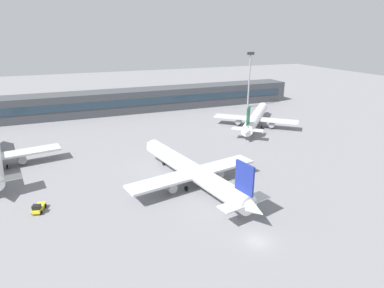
# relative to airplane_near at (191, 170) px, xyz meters

# --- Properties ---
(ground_plane) EXTENTS (400.00, 400.00, 0.00)m
(ground_plane) POSITION_rel_airplane_near_xyz_m (2.28, 16.64, -3.31)
(ground_plane) COLOR gray
(terminal_building) EXTENTS (144.51, 12.13, 9.00)m
(terminal_building) POSITION_rel_airplane_near_xyz_m (2.28, 72.86, 1.20)
(terminal_building) COLOR #3F4247
(terminal_building) RESTS_ON ground_plane
(airplane_near) EXTENTS (30.76, 43.54, 10.84)m
(airplane_near) POSITION_rel_airplane_near_xyz_m (0.00, 0.00, 0.00)
(airplane_near) COLOR white
(airplane_near) RESTS_ON ground_plane
(airplane_far) EXTENTS (30.50, 33.43, 10.36)m
(airplane_far) POSITION_rel_airplane_near_xyz_m (38.33, 34.35, -0.15)
(airplane_far) COLOR white
(airplane_far) RESTS_ON ground_plane
(baggage_tug_yellow) EXTENTS (2.62, 3.88, 1.75)m
(baggage_tug_yellow) POSITION_rel_airplane_near_xyz_m (-30.84, -0.41, -2.51)
(baggage_tug_yellow) COLOR yellow
(baggage_tug_yellow) RESTS_ON ground_plane
(floodlight_tower_west) EXTENTS (3.20, 0.80, 23.71)m
(floodlight_tower_west) POSITION_rel_airplane_near_xyz_m (51.24, 61.19, 10.53)
(floodlight_tower_west) COLOR gray
(floodlight_tower_west) RESTS_ON ground_plane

